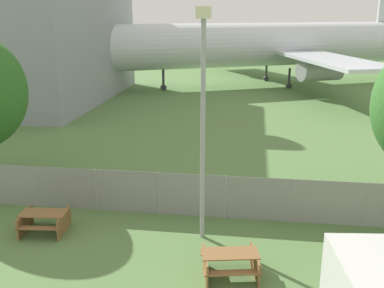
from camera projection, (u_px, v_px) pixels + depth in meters
name	position (u px, v px, depth m)	size (l,w,h in m)	color
perimeter_fence	(159.00, 193.00, 17.36)	(56.07, 0.07, 1.72)	gray
airplane	(268.00, 45.00, 46.64)	(40.85, 32.94, 12.98)	silver
picnic_bench_near_cabin	(44.00, 220.00, 16.02)	(1.74, 1.55, 0.76)	brown
picnic_bench_open_grass	(230.00, 261.00, 13.38)	(1.93, 1.70, 0.76)	brown
light_mast	(203.00, 104.00, 14.47)	(0.44, 0.44, 7.77)	#99999E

